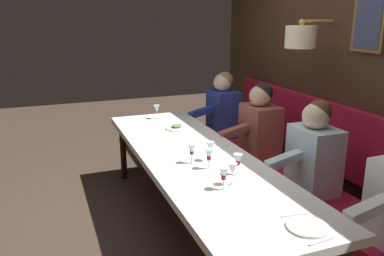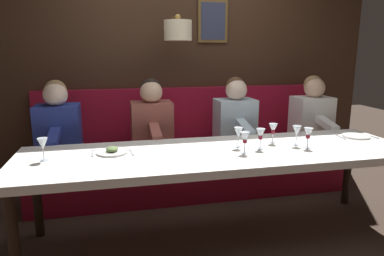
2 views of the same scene
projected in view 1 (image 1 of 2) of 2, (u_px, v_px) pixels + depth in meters
name	position (u px, v px, depth m)	size (l,w,h in m)	color
ground_plane	(195.00, 232.00, 3.53)	(12.00, 12.00, 0.00)	#423328
dining_table	(195.00, 161.00, 3.34)	(0.90, 3.07, 0.74)	white
banquette_bench	(280.00, 194.00, 3.78)	(0.52, 3.27, 0.45)	maroon
back_wall_panel	(340.00, 74.00, 3.66)	(0.59, 4.47, 2.90)	#382316
diner_near	(314.00, 150.00, 3.22)	(0.60, 0.40, 0.79)	silver
diner_middle	(260.00, 124.00, 4.00)	(0.60, 0.40, 0.79)	#934C42
diner_far	(223.00, 106.00, 4.78)	(0.60, 0.40, 0.79)	#283893
place_setting_0	(177.00, 128.00, 4.09)	(0.24, 0.32, 0.05)	white
place_setting_1	(308.00, 227.00, 2.18)	(0.24, 0.32, 0.01)	white
wine_glass_0	(224.00, 174.00, 2.63)	(0.07, 0.07, 0.16)	silver
wine_glass_1	(232.00, 170.00, 2.71)	(0.07, 0.07, 0.16)	silver
wine_glass_2	(238.00, 160.00, 2.88)	(0.07, 0.07, 0.16)	silver
wine_glass_3	(209.00, 155.00, 2.99)	(0.07, 0.07, 0.16)	silver
wine_glass_4	(192.00, 150.00, 3.11)	(0.07, 0.07, 0.16)	silver
wine_glass_5	(210.00, 148.00, 3.16)	(0.07, 0.07, 0.16)	silver
wine_glass_6	(157.00, 109.00, 4.46)	(0.07, 0.07, 0.16)	silver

